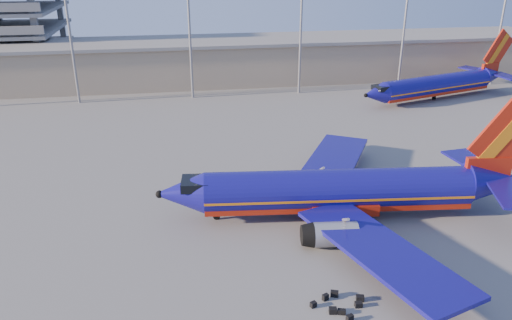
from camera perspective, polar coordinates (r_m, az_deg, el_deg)
name	(u,v)px	position (r m, az deg, el deg)	size (l,w,h in m)	color
ground	(268,214)	(50.71, 1.37, -6.21)	(220.00, 220.00, 0.00)	slate
terminal_building	(261,59)	(105.26, 0.63, 11.50)	(122.00, 16.00, 8.50)	gray
aircraft_main	(346,191)	(50.03, 10.28, -3.47)	(38.03, 36.42, 12.89)	navy
aircraft_second	(439,84)	(96.46, 20.23, 8.11)	(33.36, 16.94, 11.61)	navy
luggage_pile	(341,304)	(39.10, 9.69, -15.97)	(4.30, 3.31, 0.51)	black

